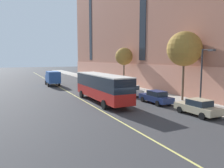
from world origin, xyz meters
TOP-DOWN VIEW (x-y plane):
  - ground_plane at (0.00, 0.00)m, footprint 260.00×260.00m
  - sidewalk at (9.23, 3.00)m, footprint 4.56×160.00m
  - city_bus at (-0.03, 4.89)m, footprint 2.90×12.01m
  - parked_car_white_0 at (5.62, 7.72)m, footprint 2.00×4.71m
  - parked_car_green_2 at (5.75, 27.20)m, footprint 2.08×4.33m
  - parked_car_navy_3 at (5.62, 1.51)m, footprint 2.00×4.74m
  - parked_car_darkgray_5 at (5.79, 20.20)m, footprint 1.91×4.74m
  - parked_car_champagne_6 at (5.89, -4.67)m, footprint 2.06×4.44m
  - box_truck at (-2.49, 24.55)m, footprint 2.46×6.57m
  - street_tree_mid_block at (9.49, 1.25)m, footprint 4.27×4.27m
  - street_tree_far_uptown at (9.49, 16.96)m, footprint 3.29×3.29m
  - street_lamp at (7.56, -3.64)m, footprint 0.36×1.48m
  - lane_centerline at (-1.73, 3.00)m, footprint 0.16×140.00m

SIDE VIEW (x-z plane):
  - ground_plane at x=0.00m, z-range 0.00..0.00m
  - lane_centerline at x=-1.73m, z-range 0.00..0.01m
  - sidewalk at x=9.23m, z-range 0.00..0.15m
  - parked_car_champagne_6 at x=5.89m, z-range 0.00..1.56m
  - parked_car_green_2 at x=5.75m, z-range 0.00..1.56m
  - parked_car_darkgray_5 at x=5.79m, z-range 0.00..1.56m
  - parked_car_navy_3 at x=5.62m, z-range 0.00..1.56m
  - parked_car_white_0 at x=5.62m, z-range 0.00..1.56m
  - box_truck at x=-2.49m, z-range 0.20..3.09m
  - city_bus at x=-0.03m, z-range 0.29..3.76m
  - street_lamp at x=7.56m, z-range 0.90..7.05m
  - street_tree_far_uptown at x=9.49m, z-range 2.12..9.41m
  - street_tree_mid_block at x=9.49m, z-range 2.26..10.80m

